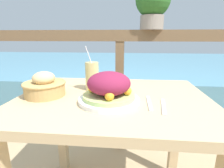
{
  "coord_description": "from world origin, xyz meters",
  "views": [
    {
      "loc": [
        0.08,
        -0.85,
        1.04
      ],
      "look_at": [
        -0.01,
        0.02,
        0.8
      ],
      "focal_mm": 28.0,
      "sensor_mm": 36.0,
      "label": 1
    }
  ],
  "objects_px": {
    "salad_plate": "(109,89)",
    "bread_basket": "(45,86)",
    "drink_glass": "(92,76)",
    "potted_plant": "(153,3)"
  },
  "relations": [
    {
      "from": "potted_plant",
      "to": "drink_glass",
      "type": "bearing_deg",
      "value": -125.15
    },
    {
      "from": "drink_glass",
      "to": "bread_basket",
      "type": "relative_size",
      "value": 1.16
    },
    {
      "from": "drink_glass",
      "to": "bread_basket",
      "type": "xyz_separation_m",
      "value": [
        -0.22,
        -0.12,
        -0.03
      ]
    },
    {
      "from": "bread_basket",
      "to": "potted_plant",
      "type": "distance_m",
      "value": 1.02
    },
    {
      "from": "drink_glass",
      "to": "salad_plate",
      "type": "bearing_deg",
      "value": -57.56
    },
    {
      "from": "bread_basket",
      "to": "potted_plant",
      "type": "xyz_separation_m",
      "value": [
        0.6,
        0.66,
        0.49
      ]
    },
    {
      "from": "salad_plate",
      "to": "bread_basket",
      "type": "bearing_deg",
      "value": 170.06
    },
    {
      "from": "drink_glass",
      "to": "bread_basket",
      "type": "bearing_deg",
      "value": -150.93
    },
    {
      "from": "salad_plate",
      "to": "drink_glass",
      "type": "distance_m",
      "value": 0.22
    },
    {
      "from": "bread_basket",
      "to": "drink_glass",
      "type": "bearing_deg",
      "value": 29.07
    }
  ]
}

